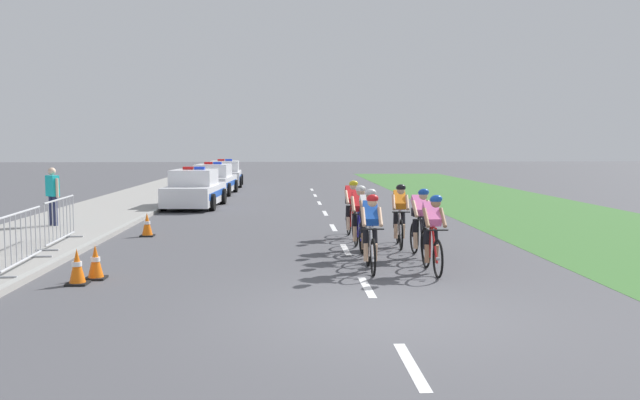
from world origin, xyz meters
TOP-DOWN VIEW (x-y plane):
  - ground_plane at (0.00, 0.00)m, footprint 160.00×160.00m
  - sidewalk_slab at (-7.87, 14.00)m, footprint 3.76×60.00m
  - kerb_edge at (-6.07, 14.00)m, footprint 0.16×60.00m
  - grass_verge at (7.66, 14.00)m, footprint 7.00×60.00m
  - lane_markings_centre at (0.00, 11.78)m, footprint 0.14×29.60m
  - cyclist_lead at (0.24, 3.14)m, footprint 0.42×1.72m
  - cyclist_second at (1.40, 2.94)m, footprint 0.42×1.72m
  - cyclist_third at (0.37, 4.60)m, footprint 0.44×1.72m
  - cyclist_fourth at (1.51, 4.63)m, footprint 0.42×1.72m
  - cyclist_fifth at (0.30, 5.74)m, footprint 0.42×1.72m
  - cyclist_sixth at (1.33, 6.14)m, footprint 0.45×1.72m
  - cyclist_seventh at (0.34, 7.71)m, footprint 0.43×1.72m
  - police_car_nearest at (-4.94, 16.19)m, footprint 2.18×4.49m
  - police_car_second at (-4.94, 22.79)m, footprint 2.15×4.47m
  - police_car_third at (-4.94, 28.87)m, footprint 2.13×4.46m
  - crowd_barrier_front at (-6.45, 3.35)m, footprint 0.64×2.32m
  - crowd_barrier_middle at (-6.72, 6.29)m, footprint 0.61×2.32m
  - traffic_cone_near at (-5.07, 2.25)m, footprint 0.36×0.36m
  - traffic_cone_mid at (-4.88, 2.71)m, footprint 0.36×0.36m
  - traffic_cone_far at (-5.11, 8.24)m, footprint 0.36×0.36m
  - spectator_middle at (-8.10, 9.77)m, footprint 0.46×0.39m

SIDE VIEW (x-z plane):
  - ground_plane at x=0.00m, z-range 0.00..0.00m
  - lane_markings_centre at x=0.00m, z-range 0.00..0.01m
  - grass_verge at x=7.66m, z-range 0.00..0.01m
  - sidewalk_slab at x=-7.87m, z-range 0.00..0.12m
  - kerb_edge at x=-6.07m, z-range 0.00..0.13m
  - traffic_cone_near at x=-5.07m, z-range -0.01..0.63m
  - traffic_cone_mid at x=-4.88m, z-range -0.01..0.63m
  - traffic_cone_far at x=-5.11m, z-range -0.01..0.63m
  - crowd_barrier_front at x=-6.45m, z-range 0.11..1.18m
  - crowd_barrier_middle at x=-6.72m, z-range 0.11..1.18m
  - police_car_nearest at x=-4.94m, z-range -0.12..1.48m
  - police_car_second at x=-4.94m, z-range -0.12..1.48m
  - police_car_third at x=-4.94m, z-range -0.12..1.48m
  - cyclist_lead at x=0.24m, z-range 0.00..1.57m
  - cyclist_second at x=1.40m, z-range 0.00..1.57m
  - cyclist_third at x=0.37m, z-range 0.00..1.57m
  - cyclist_fourth at x=1.51m, z-range 0.00..1.57m
  - cyclist_fifth at x=0.30m, z-range 0.00..1.57m
  - cyclist_sixth at x=1.33m, z-range 0.00..1.57m
  - cyclist_seventh at x=0.34m, z-range 0.00..1.57m
  - spectator_middle at x=-8.10m, z-range 0.25..1.92m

